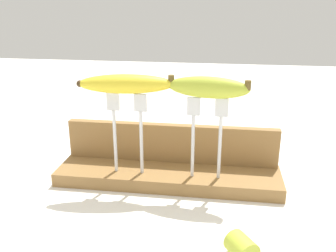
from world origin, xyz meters
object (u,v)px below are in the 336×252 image
banana_raised_right (208,87)px  banana_raised_left (126,84)px  fork_stand_left (128,126)px  banana_chunk_near (241,247)px  fork_stand_right (207,131)px

banana_raised_right → banana_raised_left: bearing=-180.0°
fork_stand_left → banana_chunk_near: fork_stand_left is taller
fork_stand_right → banana_raised_left: bearing=-180.0°
banana_raised_left → banana_raised_right: (0.16, 0.00, -0.00)m
banana_raised_right → banana_chunk_near: size_ratio=2.85×
banana_chunk_near → fork_stand_right: bearing=107.6°
fork_stand_right → banana_raised_right: 0.09m
fork_stand_left → fork_stand_right: bearing=0.0°
banana_raised_left → banana_chunk_near: banana_raised_left is taller
fork_stand_left → banana_raised_left: bearing=-172.8°
fork_stand_right → banana_raised_right: bearing=172.3°
fork_stand_left → banana_raised_right: 0.18m
fork_stand_right → banana_chunk_near: size_ratio=2.93×
banana_raised_right → banana_chunk_near: 0.30m
fork_stand_right → banana_raised_left: 0.18m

